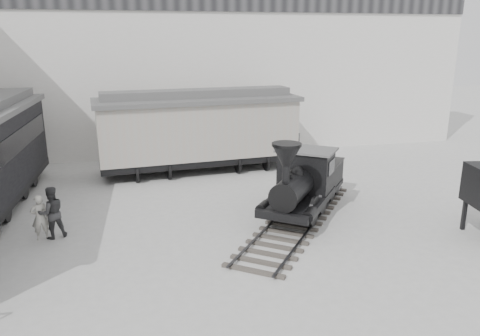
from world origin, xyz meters
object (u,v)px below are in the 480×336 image
object	(u,v)px
visitor_b	(51,213)
boxcar	(198,129)
locomotive	(303,186)
visitor_a	(40,217)

from	to	relation	value
visitor_b	boxcar	bearing A→B (deg)	-151.14
locomotive	visitor_a	xyz separation A→B (m)	(-9.43, 0.02, -0.40)
locomotive	visitor_a	distance (m)	9.44
boxcar	visitor_a	distance (m)	9.83
boxcar	visitor_a	bearing A→B (deg)	-136.55
locomotive	visitor_a	world-z (taller)	locomotive
locomotive	boxcar	size ratio (longest dim) A/B	0.81
locomotive	visitor_a	size ratio (longest dim) A/B	5.33
boxcar	visitor_a	world-z (taller)	boxcar
visitor_a	locomotive	bearing A→B (deg)	164.88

